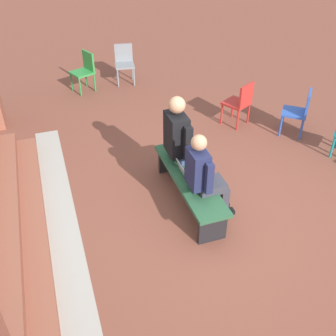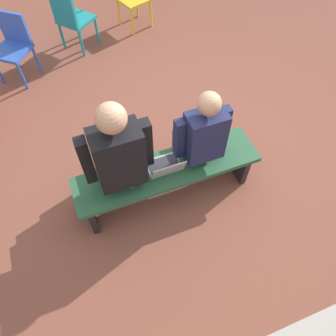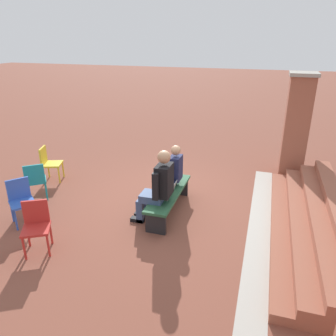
% 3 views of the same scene
% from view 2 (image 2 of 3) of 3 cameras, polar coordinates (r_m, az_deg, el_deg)
% --- Properties ---
extents(ground_plane, '(60.00, 60.00, 0.00)m').
position_cam_2_polar(ground_plane, '(3.65, 4.01, -0.21)').
color(ground_plane, brown).
extents(bench, '(1.80, 0.44, 0.45)m').
position_cam_2_polar(bench, '(3.18, -0.15, -1.03)').
color(bench, '#285638').
rests_on(bench, ground).
extents(person_student, '(0.51, 0.65, 1.30)m').
position_cam_2_polar(person_student, '(3.03, 5.40, 5.49)').
color(person_student, '#383842').
rests_on(person_student, ground).
extents(person_adult, '(0.60, 0.76, 1.44)m').
position_cam_2_polar(person_adult, '(2.83, -8.90, 2.12)').
color(person_adult, '#384C75').
rests_on(person_adult, ground).
extents(laptop, '(0.32, 0.29, 0.21)m').
position_cam_2_polar(laptop, '(3.05, -0.45, 0.22)').
color(laptop, '#9EA0A5').
rests_on(laptop, bench).
extents(plastic_chair_near_bench_left, '(0.59, 0.59, 0.84)m').
position_cam_2_polar(plastic_chair_near_bench_left, '(5.17, -16.44, 23.80)').
color(plastic_chair_near_bench_left, teal).
rests_on(plastic_chair_near_bench_left, ground).
extents(plastic_chair_mid_courtyard, '(0.59, 0.59, 0.84)m').
position_cam_2_polar(plastic_chair_mid_courtyard, '(4.91, -25.37, 19.03)').
color(plastic_chair_mid_courtyard, '#2D56B7').
rests_on(plastic_chair_mid_courtyard, ground).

